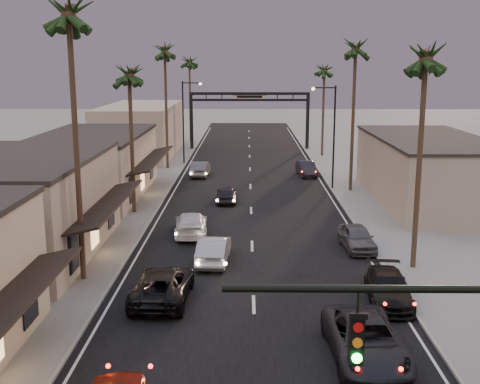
{
  "coord_description": "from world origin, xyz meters",
  "views": [
    {
      "loc": [
        -0.33,
        -6.8,
        10.78
      ],
      "look_at": [
        -0.78,
        31.96,
        2.5
      ],
      "focal_mm": 45.0,
      "sensor_mm": 36.0,
      "label": 1
    }
  ],
  "objects_px": {
    "arch": "(250,106)",
    "palm_ra": "(426,50)",
    "streetlight_right": "(331,128)",
    "palm_far": "(189,59)",
    "palm_ld": "(165,47)",
    "streetlight_left": "(186,116)",
    "palm_rc": "(324,67)",
    "curbside_near": "(366,340)",
    "curbside_black": "(389,288)",
    "oncoming_pickup": "(163,285)",
    "palm_rb": "(356,43)",
    "palm_lb": "(68,6)",
    "oncoming_silver": "(214,249)",
    "palm_lc": "(129,68)"
  },
  "relations": [
    {
      "from": "palm_rb",
      "to": "oncoming_pickup",
      "type": "bearing_deg",
      "value": -117.59
    },
    {
      "from": "palm_ld",
      "to": "palm_far",
      "type": "xyz_separation_m",
      "value": [
        0.3,
        23.0,
        -0.97
      ]
    },
    {
      "from": "palm_lb",
      "to": "curbside_near",
      "type": "relative_size",
      "value": 2.7
    },
    {
      "from": "arch",
      "to": "palm_far",
      "type": "bearing_deg",
      "value": 136.05
    },
    {
      "from": "palm_rc",
      "to": "curbside_near",
      "type": "relative_size",
      "value": 2.17
    },
    {
      "from": "arch",
      "to": "palm_lb",
      "type": "relative_size",
      "value": 1.0
    },
    {
      "from": "palm_far",
      "to": "oncoming_pickup",
      "type": "bearing_deg",
      "value": -86.01
    },
    {
      "from": "palm_far",
      "to": "arch",
      "type": "bearing_deg",
      "value": -43.95
    },
    {
      "from": "palm_rb",
      "to": "palm_rc",
      "type": "relative_size",
      "value": 1.16
    },
    {
      "from": "palm_rb",
      "to": "oncoming_pickup",
      "type": "distance_m",
      "value": 30.04
    },
    {
      "from": "palm_lc",
      "to": "palm_ld",
      "type": "bearing_deg",
      "value": 90.0
    },
    {
      "from": "streetlight_left",
      "to": "palm_ra",
      "type": "distance_m",
      "value": 37.87
    },
    {
      "from": "palm_lb",
      "to": "curbside_black",
      "type": "height_order",
      "value": "palm_lb"
    },
    {
      "from": "palm_rc",
      "to": "curbside_near",
      "type": "distance_m",
      "value": 51.29
    },
    {
      "from": "arch",
      "to": "streetlight_right",
      "type": "distance_m",
      "value": 25.94
    },
    {
      "from": "palm_rb",
      "to": "curbside_near",
      "type": "relative_size",
      "value": 2.52
    },
    {
      "from": "palm_rc",
      "to": "oncoming_pickup",
      "type": "height_order",
      "value": "palm_rc"
    },
    {
      "from": "arch",
      "to": "streetlight_left",
      "type": "bearing_deg",
      "value": -119.97
    },
    {
      "from": "streetlight_left",
      "to": "palm_far",
      "type": "height_order",
      "value": "palm_far"
    },
    {
      "from": "palm_ld",
      "to": "palm_far",
      "type": "height_order",
      "value": "palm_ld"
    },
    {
      "from": "streetlight_right",
      "to": "palm_ld",
      "type": "relative_size",
      "value": 0.63
    },
    {
      "from": "palm_rb",
      "to": "curbside_black",
      "type": "distance_m",
      "value": 27.42
    },
    {
      "from": "streetlight_right",
      "to": "palm_rb",
      "type": "bearing_deg",
      "value": -30.76
    },
    {
      "from": "streetlight_right",
      "to": "palm_far",
      "type": "bearing_deg",
      "value": 114.76
    },
    {
      "from": "arch",
      "to": "palm_rc",
      "type": "height_order",
      "value": "palm_rc"
    },
    {
      "from": "palm_rb",
      "to": "curbside_near",
      "type": "height_order",
      "value": "palm_rb"
    },
    {
      "from": "arch",
      "to": "palm_ld",
      "type": "distance_m",
      "value": 18.61
    },
    {
      "from": "palm_ld",
      "to": "curbside_black",
      "type": "relative_size",
      "value": 3.0
    },
    {
      "from": "palm_rb",
      "to": "oncoming_silver",
      "type": "bearing_deg",
      "value": -119.46
    },
    {
      "from": "palm_lc",
      "to": "oncoming_silver",
      "type": "bearing_deg",
      "value": -59.67
    },
    {
      "from": "palm_lb",
      "to": "palm_far",
      "type": "distance_m",
      "value": 56.03
    },
    {
      "from": "palm_ra",
      "to": "oncoming_silver",
      "type": "distance_m",
      "value": 15.2
    },
    {
      "from": "arch",
      "to": "curbside_black",
      "type": "relative_size",
      "value": 3.22
    },
    {
      "from": "arch",
      "to": "palm_ra",
      "type": "distance_m",
      "value": 47.17
    },
    {
      "from": "palm_lc",
      "to": "oncoming_silver",
      "type": "height_order",
      "value": "palm_lc"
    },
    {
      "from": "oncoming_silver",
      "to": "curbside_black",
      "type": "bearing_deg",
      "value": 149.29
    },
    {
      "from": "palm_ld",
      "to": "oncoming_pickup",
      "type": "bearing_deg",
      "value": -82.97
    },
    {
      "from": "palm_ra",
      "to": "palm_far",
      "type": "height_order",
      "value": "same"
    },
    {
      "from": "palm_lb",
      "to": "palm_ld",
      "type": "bearing_deg",
      "value": 90.0
    },
    {
      "from": "arch",
      "to": "palm_lc",
      "type": "bearing_deg",
      "value": -104.2
    },
    {
      "from": "palm_lc",
      "to": "palm_ld",
      "type": "height_order",
      "value": "palm_ld"
    },
    {
      "from": "arch",
      "to": "palm_ld",
      "type": "relative_size",
      "value": 1.07
    },
    {
      "from": "palm_rc",
      "to": "oncoming_pickup",
      "type": "distance_m",
      "value": 47.35
    },
    {
      "from": "palm_lc",
      "to": "palm_rb",
      "type": "distance_m",
      "value": 19.07
    },
    {
      "from": "streetlight_left",
      "to": "palm_rb",
      "type": "relative_size",
      "value": 0.63
    },
    {
      "from": "arch",
      "to": "oncoming_pickup",
      "type": "distance_m",
      "value": 50.93
    },
    {
      "from": "palm_ld",
      "to": "streetlight_left",
      "type": "bearing_deg",
      "value": 60.75
    },
    {
      "from": "streetlight_left",
      "to": "palm_far",
      "type": "bearing_deg",
      "value": 93.95
    },
    {
      "from": "palm_ra",
      "to": "palm_rb",
      "type": "distance_m",
      "value": 20.02
    },
    {
      "from": "palm_ld",
      "to": "palm_rc",
      "type": "height_order",
      "value": "palm_ld"
    }
  ]
}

